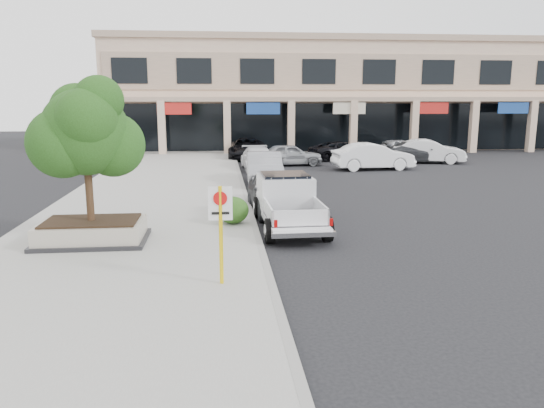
{
  "coord_description": "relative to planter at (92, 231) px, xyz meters",
  "views": [
    {
      "loc": [
        -2.72,
        -14.55,
        4.4
      ],
      "look_at": [
        -1.1,
        1.5,
        1.16
      ],
      "focal_mm": 35.0,
      "sensor_mm": 36.0,
      "label": 1
    }
  ],
  "objects": [
    {
      "name": "ground",
      "position": [
        6.53,
        -1.29,
        -0.48
      ],
      "size": [
        120.0,
        120.0,
        0.0
      ],
      "primitive_type": "plane",
      "color": "black",
      "rests_on": "ground"
    },
    {
      "name": "planter_tree",
      "position": [
        0.13,
        0.15,
        2.94
      ],
      "size": [
        2.9,
        2.55,
        4.0
      ],
      "color": "#312413",
      "rests_on": "planter"
    },
    {
      "name": "curb_car_c",
      "position": [
        6.28,
        16.82,
        0.22
      ],
      "size": [
        2.14,
        4.86,
        1.39
      ],
      "primitive_type": "imported",
      "rotation": [
        0.0,
        0.0,
        0.04
      ],
      "color": "silver",
      "rests_on": "ground"
    },
    {
      "name": "curb_car_a",
      "position": [
        6.03,
        4.27,
        0.34
      ],
      "size": [
        2.25,
        4.89,
        1.63
      ],
      "primitive_type": "imported",
      "rotation": [
        0.0,
        0.0,
        0.07
      ],
      "color": "#303336",
      "rests_on": "ground"
    },
    {
      "name": "no_parking_sign",
      "position": [
        3.83,
        -4.02,
        1.16
      ],
      "size": [
        0.55,
        0.09,
        2.3
      ],
      "color": "yellow",
      "rests_on": "sidewalk"
    },
    {
      "name": "curb_car_b",
      "position": [
        6.15,
        11.2,
        0.35
      ],
      "size": [
        1.91,
        5.05,
        1.65
      ],
      "primitive_type": "imported",
      "rotation": [
        0.0,
        0.0,
        -0.03
      ],
      "color": "#98999F",
      "rests_on": "ground"
    },
    {
      "name": "planter",
      "position": [
        0.0,
        0.0,
        0.0
      ],
      "size": [
        3.2,
        2.2,
        0.68
      ],
      "color": "black",
      "rests_on": "sidewalk"
    },
    {
      "name": "lot_car_f",
      "position": [
        18.17,
        19.26,
        0.33
      ],
      "size": [
        5.13,
        2.87,
        1.6
      ],
      "primitive_type": "imported",
      "rotation": [
        0.0,
        0.0,
        1.32
      ],
      "color": "silver",
      "rests_on": "ground"
    },
    {
      "name": "curb",
      "position": [
        4.98,
        4.71,
        -0.4
      ],
      "size": [
        0.2,
        52.0,
        0.15
      ],
      "primitive_type": "cube",
      "color": "gray",
      "rests_on": "ground"
    },
    {
      "name": "lot_car_b",
      "position": [
        13.38,
        16.21,
        0.35
      ],
      "size": [
        5.12,
        2.1,
        1.65
      ],
      "primitive_type": "imported",
      "rotation": [
        0.0,
        0.0,
        1.64
      ],
      "color": "white",
      "rests_on": "ground"
    },
    {
      "name": "strip_mall",
      "position": [
        14.53,
        32.64,
        4.27
      ],
      "size": [
        40.55,
        12.43,
        9.5
      ],
      "color": "#CDA390",
      "rests_on": "ground"
    },
    {
      "name": "lot_car_a",
      "position": [
        8.53,
        18.79,
        0.24
      ],
      "size": [
        4.35,
        2.02,
        1.44
      ],
      "primitive_type": "imported",
      "rotation": [
        0.0,
        0.0,
        1.65
      ],
      "color": "#999CA1",
      "rests_on": "ground"
    },
    {
      "name": "lot_car_c",
      "position": [
        17.64,
        19.41,
        0.24
      ],
      "size": [
        5.16,
        2.59,
        1.44
      ],
      "primitive_type": "imported",
      "rotation": [
        0.0,
        0.0,
        1.45
      ],
      "color": "#2F3135",
      "rests_on": "ground"
    },
    {
      "name": "pickup_truck",
      "position": [
        6.18,
        1.73,
        0.4
      ],
      "size": [
        2.22,
        5.63,
        1.76
      ],
      "primitive_type": null,
      "rotation": [
        0.0,
        0.0,
        0.03
      ],
      "color": "white",
      "rests_on": "ground"
    },
    {
      "name": "sidewalk",
      "position": [
        1.03,
        4.71,
        -0.4
      ],
      "size": [
        8.0,
        52.0,
        0.15
      ],
      "primitive_type": "cube",
      "color": "gray",
      "rests_on": "ground"
    },
    {
      "name": "hedge",
      "position": [
        4.27,
        1.98,
        0.14
      ],
      "size": [
        1.1,
        0.99,
        0.93
      ],
      "primitive_type": "ellipsoid",
      "color": "#1F4112",
      "rests_on": "sidewalk"
    },
    {
      "name": "lot_car_d",
      "position": [
        12.7,
        21.67,
        0.19
      ],
      "size": [
        5.16,
        3.25,
        1.33
      ],
      "primitive_type": "imported",
      "rotation": [
        0.0,
        0.0,
        1.81
      ],
      "color": "black",
      "rests_on": "ground"
    },
    {
      "name": "lot_car_e",
      "position": [
        17.65,
        23.61,
        0.2
      ],
      "size": [
        4.26,
        2.79,
        1.35
      ],
      "primitive_type": "imported",
      "rotation": [
        0.0,
        0.0,
        1.9
      ],
      "color": "#989A9F",
      "rests_on": "ground"
    },
    {
      "name": "curb_car_d",
      "position": [
        5.91,
        23.19,
        0.27
      ],
      "size": [
        2.99,
        5.6,
        1.5
      ],
      "primitive_type": "imported",
      "rotation": [
        0.0,
        0.0,
        -0.1
      ],
      "color": "black",
      "rests_on": "ground"
    }
  ]
}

